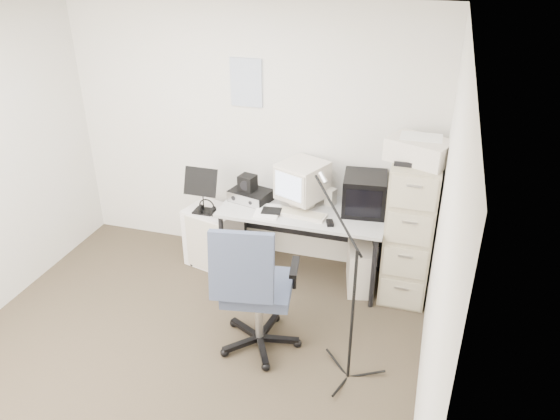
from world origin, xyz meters
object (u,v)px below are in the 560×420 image
(filing_cabinet, at_px, (410,229))
(side_cart, at_px, (213,236))
(office_chair, at_px, (258,285))
(desk, at_px, (303,243))

(filing_cabinet, relative_size, side_cart, 2.20)
(filing_cabinet, height_order, office_chair, filing_cabinet)
(filing_cabinet, distance_m, office_chair, 1.50)
(desk, bearing_deg, filing_cabinet, 1.81)
(side_cart, bearing_deg, desk, 15.30)
(desk, distance_m, office_chair, 1.07)
(filing_cabinet, bearing_deg, side_cart, -178.50)
(desk, xyz_separation_m, office_chair, (-0.09, -1.05, 0.21))
(filing_cabinet, relative_size, office_chair, 1.14)
(filing_cabinet, distance_m, desk, 0.99)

